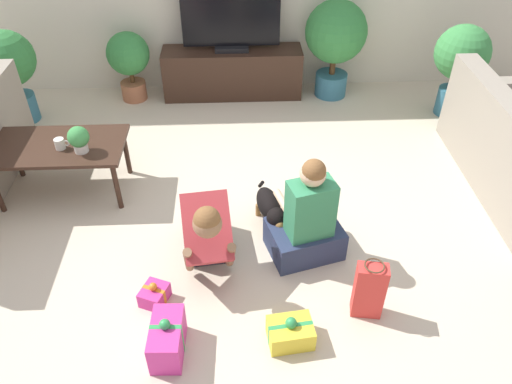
# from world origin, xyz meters

# --- Properties ---
(ground_plane) EXTENTS (16.00, 16.00, 0.00)m
(ground_plane) POSITION_xyz_m (0.00, 0.00, 0.00)
(ground_plane) COLOR beige
(coffee_table) EXTENTS (1.09, 0.61, 0.48)m
(coffee_table) POSITION_xyz_m (-1.50, 0.64, 0.43)
(coffee_table) COLOR #382319
(coffee_table) RESTS_ON ground_plane
(tv_console) EXTENTS (1.54, 0.39, 0.54)m
(tv_console) POSITION_xyz_m (-0.05, 2.36, 0.27)
(tv_console) COLOR #382319
(tv_console) RESTS_ON ground_plane
(tv) EXTENTS (1.04, 0.20, 0.75)m
(tv) POSITION_xyz_m (-0.05, 2.36, 0.88)
(tv) COLOR black
(tv) RESTS_ON tv_console
(potted_plant_back_left) EXTENTS (0.46, 0.46, 0.77)m
(potted_plant_back_left) POSITION_xyz_m (-1.17, 2.31, 0.48)
(potted_plant_back_left) COLOR #A36042
(potted_plant_back_left) RESTS_ON ground_plane
(potted_plant_back_right) EXTENTS (0.67, 0.67, 1.07)m
(potted_plant_back_right) POSITION_xyz_m (1.07, 2.31, 0.68)
(potted_plant_back_right) COLOR #336B84
(potted_plant_back_right) RESTS_ON ground_plane
(potted_plant_corner_right) EXTENTS (0.55, 0.55, 0.97)m
(potted_plant_corner_right) POSITION_xyz_m (2.27, 1.83, 0.63)
(potted_plant_corner_right) COLOR #336B84
(potted_plant_corner_right) RESTS_ON ground_plane
(potted_plant_corner_left) EXTENTS (0.55, 0.55, 0.97)m
(potted_plant_corner_left) POSITION_xyz_m (-2.27, 1.90, 0.61)
(potted_plant_corner_left) COLOR #336B84
(potted_plant_corner_left) RESTS_ON ground_plane
(person_kneeling) EXTENTS (0.40, 0.79, 0.76)m
(person_kneeling) POSITION_xyz_m (-0.25, -0.28, 0.33)
(person_kneeling) COLOR #23232D
(person_kneeling) RESTS_ON ground_plane
(person_sitting) EXTENTS (0.61, 0.57, 0.88)m
(person_sitting) POSITION_xyz_m (0.47, -0.20, 0.31)
(person_sitting) COLOR #283351
(person_sitting) RESTS_ON ground_plane
(dog) EXTENTS (0.25, 0.58, 0.33)m
(dog) POSITION_xyz_m (0.22, 0.08, 0.21)
(dog) COLOR black
(dog) RESTS_ON ground_plane
(gift_box_a) EXTENTS (0.20, 0.36, 0.30)m
(gift_box_a) POSITION_xyz_m (-0.48, -1.02, 0.12)
(gift_box_a) COLOR #CC3389
(gift_box_a) RESTS_ON ground_plane
(gift_box_b) EXTENTS (0.30, 0.24, 0.22)m
(gift_box_b) POSITION_xyz_m (0.28, -0.98, 0.08)
(gift_box_b) COLOR yellow
(gift_box_b) RESTS_ON ground_plane
(gift_box_c) EXTENTS (0.22, 0.24, 0.17)m
(gift_box_c) POSITION_xyz_m (-0.62, -0.62, 0.06)
(gift_box_c) COLOR #CC3389
(gift_box_c) RESTS_ON ground_plane
(gift_bag_a) EXTENTS (0.21, 0.15, 0.46)m
(gift_bag_a) POSITION_xyz_m (0.81, -0.78, 0.22)
(gift_bag_a) COLOR red
(gift_bag_a) RESTS_ON ground_plane
(mug) EXTENTS (0.12, 0.08, 0.09)m
(mug) POSITION_xyz_m (-1.45, 0.58, 0.53)
(mug) COLOR silver
(mug) RESTS_ON coffee_table
(tabletop_plant) EXTENTS (0.17, 0.17, 0.22)m
(tabletop_plant) POSITION_xyz_m (-1.27, 0.53, 0.60)
(tabletop_plant) COLOR beige
(tabletop_plant) RESTS_ON coffee_table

